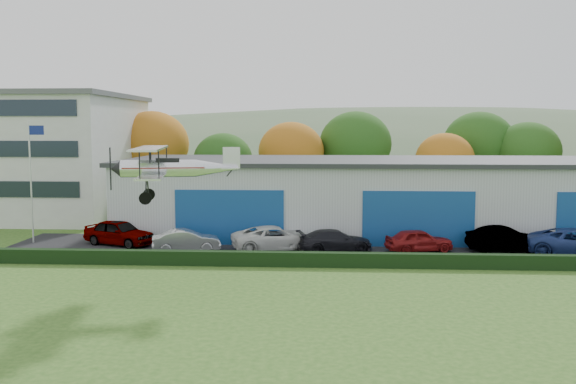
# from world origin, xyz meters

# --- Properties ---
(apron) EXTENTS (48.00, 9.00, 0.05)m
(apron) POSITION_xyz_m (3.00, 21.00, 0.03)
(apron) COLOR black
(apron) RESTS_ON ground
(hedge) EXTENTS (46.00, 0.60, 0.80)m
(hedge) POSITION_xyz_m (3.00, 16.20, 0.40)
(hedge) COLOR black
(hedge) RESTS_ON ground
(hangar) EXTENTS (40.60, 12.60, 5.30)m
(hangar) POSITION_xyz_m (5.00, 27.98, 2.66)
(hangar) COLOR #B2B7BC
(hangar) RESTS_ON ground
(office_block) EXTENTS (20.60, 15.60, 10.40)m
(office_block) POSITION_xyz_m (-28.00, 35.00, 5.21)
(office_block) COLOR silver
(office_block) RESTS_ON ground
(flagpole) EXTENTS (1.05, 0.10, 8.00)m
(flagpole) POSITION_xyz_m (-19.88, 22.00, 4.78)
(flagpole) COLOR silver
(flagpole) RESTS_ON ground
(tree_belt) EXTENTS (75.70, 13.22, 10.12)m
(tree_belt) POSITION_xyz_m (0.85, 40.62, 5.61)
(tree_belt) COLOR #3D2614
(tree_belt) RESTS_ON ground
(distant_hills) EXTENTS (430.00, 196.00, 56.00)m
(distant_hills) POSITION_xyz_m (-4.38, 140.00, -13.05)
(distant_hills) COLOR #4C6642
(distant_hills) RESTS_ON ground
(car_0) EXTENTS (5.14, 3.63, 1.63)m
(car_0) POSITION_xyz_m (-14.09, 21.55, 0.86)
(car_0) COLOR gray
(car_0) RESTS_ON apron
(car_1) EXTENTS (4.33, 2.42, 1.35)m
(car_1) POSITION_xyz_m (-9.28, 19.63, 0.73)
(car_1) COLOR silver
(car_1) RESTS_ON apron
(car_2) EXTENTS (5.88, 4.10, 1.49)m
(car_2) POSITION_xyz_m (-3.90, 20.43, 0.80)
(car_2) COLOR silver
(car_2) RESTS_ON apron
(car_3) EXTENTS (4.88, 2.94, 1.32)m
(car_3) POSITION_xyz_m (-0.26, 20.27, 0.71)
(car_3) COLOR black
(car_3) RESTS_ON apron
(car_4) EXTENTS (4.34, 2.60, 1.38)m
(car_4) POSITION_xyz_m (4.85, 20.48, 0.74)
(car_4) COLOR maroon
(car_4) RESTS_ON apron
(car_5) EXTENTS (4.71, 1.92, 1.52)m
(car_5) POSITION_xyz_m (10.09, 20.75, 0.81)
(car_5) COLOR gray
(car_5) RESTS_ON apron
(biplane) EXTENTS (6.06, 6.92, 2.57)m
(biplane) POSITION_xyz_m (-8.14, 11.42, 5.75)
(biplane) COLOR silver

